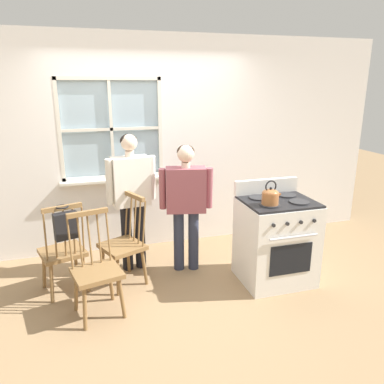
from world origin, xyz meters
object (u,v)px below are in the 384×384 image
Objects in this scene: person_elderly_left at (131,191)px; kettle at (270,196)px; chair_center_cluster at (124,245)px; stove at (276,240)px; handbag at (66,225)px; potted_plant at (135,171)px; person_teen_center at (186,197)px; chair_by_window at (63,252)px; chair_near_wall at (96,271)px.

kettle is (1.28, -0.84, 0.08)m from person_elderly_left.
stove is (1.59, -0.40, 0.03)m from chair_center_cluster.
potted_plant is at bearing 53.23° from handbag.
person_teen_center is 1.32m from handbag.
person_elderly_left is 0.62m from person_teen_center.
stove is at bearing 52.53° from chair_center_cluster.
chair_by_window is at bearing 107.35° from handbag.
potted_plant is at bearing 70.42° from person_elderly_left.
person_elderly_left is at bearing 153.95° from stove.
chair_by_window is at bearing -113.28° from chair_center_cluster.
handbag is (-0.24, 0.28, 0.38)m from chair_near_wall.
person_elderly_left is 1.08× the size of person_teen_center.
person_elderly_left reaches higher than potted_plant.
chair_by_window is at bearing 169.90° from stove.
handbag is at bearing -91.34° from chair_center_cluster.
chair_by_window is 0.59m from chair_near_wall.
chair_center_cluster and handbag have the same top height.
person_elderly_left is (0.76, 0.31, 0.50)m from chair_by_window.
chair_near_wall is at bearing 179.25° from kettle.
handbag is at bearing 90.00° from chair_by_window.
chair_by_window and handbag have the same top height.
person_elderly_left reaches higher than person_teen_center.
person_teen_center is at bearing 15.13° from handbag.
handbag is (-2.14, 0.17, 0.34)m from stove.
chair_near_wall is 1.00× the size of chair_center_cluster.
chair_near_wall is at bearing -55.34° from chair_center_cluster.
kettle reaches higher than chair_near_wall.
chair_near_wall is (0.31, -0.50, 0.00)m from chair_by_window.
chair_by_window is 1.00× the size of chair_center_cluster.
kettle reaches higher than chair_by_window.
handbag is at bearing 116.88° from chair_near_wall.
stove is at bearing -18.61° from person_teen_center.
chair_center_cluster is 1.64m from stove.
person_elderly_left is 5.15× the size of handbag.
person_teen_center is at bearing 137.18° from kettle.
stove is (2.21, -0.39, 0.03)m from chair_by_window.
chair_by_window is 0.67× the size of person_teen_center.
kettle is at bearing -50.45° from potted_plant.
chair_center_cluster is at bearing -121.00° from person_elderly_left.
chair_by_window is at bearing -164.46° from person_elderly_left.
handbag is (-1.97, 0.30, -0.21)m from kettle.
chair_by_window is 0.91× the size of stove.
person_elderly_left is 1.46× the size of stove.
kettle is 0.80× the size of handbag.
person_teen_center is (0.58, -0.19, -0.06)m from person_elderly_left.
kettle is (1.74, -0.02, 0.58)m from chair_near_wall.
person_elderly_left is at bearing 47.30° from chair_near_wall.
stove is 1.92m from potted_plant.
stove is at bearing 152.55° from chair_by_window.
stove is (0.87, -0.52, -0.41)m from person_teen_center.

